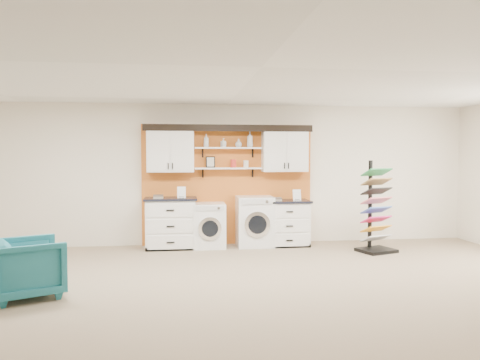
{
  "coord_description": "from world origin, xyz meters",
  "views": [
    {
      "loc": [
        -0.93,
        -5.38,
        1.78
      ],
      "look_at": [
        0.04,
        2.3,
        1.38
      ],
      "focal_mm": 35.0,
      "sensor_mm": 36.0,
      "label": 1
    }
  ],
  "objects": [
    {
      "name": "floor",
      "position": [
        0.0,
        0.0,
        0.0
      ],
      "size": [
        10.0,
        10.0,
        0.0
      ],
      "primitive_type": "plane",
      "color": "gray",
      "rests_on": "ground"
    },
    {
      "name": "armchair",
      "position": [
        -2.84,
        0.72,
        0.37
      ],
      "size": [
        1.08,
        1.07,
        0.74
      ],
      "primitive_type": "imported",
      "rotation": [
        0.0,
        0.0,
        2.01
      ],
      "color": "#1A6675",
      "rests_on": "floor"
    },
    {
      "name": "upper_cabinet_left",
      "position": [
        -1.13,
        3.79,
        1.88
      ],
      "size": [
        0.9,
        0.35,
        0.84
      ],
      "color": "white",
      "rests_on": "wall_back"
    },
    {
      "name": "shelf_upper",
      "position": [
        0.0,
        3.8,
        1.93
      ],
      "size": [
        1.32,
        0.28,
        0.03
      ],
      "primitive_type": "cube",
      "color": "white",
      "rests_on": "wall_back"
    },
    {
      "name": "picture_frame",
      "position": [
        -0.35,
        3.85,
        1.66
      ],
      "size": [
        0.18,
        0.02,
        0.22
      ],
      "color": "black",
      "rests_on": "shelf_lower"
    },
    {
      "name": "shelf_lower",
      "position": [
        0.0,
        3.8,
        1.53
      ],
      "size": [
        1.32,
        0.28,
        0.03
      ],
      "primitive_type": "cube",
      "color": "white",
      "rests_on": "wall_back"
    },
    {
      "name": "soap_bottle_d",
      "position": [
        0.43,
        3.8,
        2.1
      ],
      "size": [
        0.13,
        0.13,
        0.31
      ],
      "primitive_type": "imported",
      "rotation": [
        0.0,
        0.0,
        3.05
      ],
      "color": "silver",
      "rests_on": "shelf_upper"
    },
    {
      "name": "crown_molding",
      "position": [
        0.0,
        3.81,
        2.33
      ],
      "size": [
        3.3,
        0.41,
        0.13
      ],
      "color": "black",
      "rests_on": "wall_back"
    },
    {
      "name": "dryer",
      "position": [
        0.5,
        3.64,
        0.49
      ],
      "size": [
        0.7,
        0.71,
        0.98
      ],
      "color": "white",
      "rests_on": "floor"
    },
    {
      "name": "base_cabinet_right",
      "position": [
        1.13,
        3.64,
        0.45
      ],
      "size": [
        0.92,
        0.66,
        0.9
      ],
      "color": "white",
      "rests_on": "floor"
    },
    {
      "name": "canister_cream",
      "position": [
        0.35,
        3.8,
        1.61
      ],
      "size": [
        0.1,
        0.1,
        0.14
      ],
      "primitive_type": "cylinder",
      "color": "silver",
      "rests_on": "shelf_lower"
    },
    {
      "name": "wall_front",
      "position": [
        0.0,
        -4.0,
        1.4
      ],
      "size": [
        10.0,
        0.0,
        10.0
      ],
      "primitive_type": "plane",
      "rotation": [
        -1.57,
        0.0,
        0.0
      ],
      "color": "#EFE4CE",
      "rests_on": "floor"
    },
    {
      "name": "soap_bottle_c",
      "position": [
        0.2,
        3.8,
        2.03
      ],
      "size": [
        0.18,
        0.18,
        0.17
      ],
      "primitive_type": "imported",
      "rotation": [
        0.0,
        0.0,
        5.71
      ],
      "color": "silver",
      "rests_on": "shelf_upper"
    },
    {
      "name": "accent_panel",
      "position": [
        0.0,
        3.96,
        1.2
      ],
      "size": [
        3.4,
        0.07,
        2.4
      ],
      "primitive_type": "cube",
      "color": "#CA6722",
      "rests_on": "wall_back"
    },
    {
      "name": "canister_red",
      "position": [
        0.1,
        3.8,
        1.62
      ],
      "size": [
        0.11,
        0.11,
        0.16
      ],
      "primitive_type": "cylinder",
      "color": "red",
      "rests_on": "shelf_lower"
    },
    {
      "name": "upper_cabinet_right",
      "position": [
        1.13,
        3.79,
        1.88
      ],
      "size": [
        0.9,
        0.35,
        0.84
      ],
      "color": "white",
      "rests_on": "wall_back"
    },
    {
      "name": "base_cabinet_left",
      "position": [
        -1.13,
        3.64,
        0.49
      ],
      "size": [
        0.99,
        0.66,
        0.97
      ],
      "color": "white",
      "rests_on": "floor"
    },
    {
      "name": "soap_bottle_b",
      "position": [
        -0.1,
        3.8,
        2.03
      ],
      "size": [
        0.11,
        0.11,
        0.18
      ],
      "primitive_type": "imported",
      "rotation": [
        0.0,
        0.0,
        2.07
      ],
      "color": "silver",
      "rests_on": "shelf_upper"
    },
    {
      "name": "ceiling",
      "position": [
        0.0,
        0.0,
        2.8
      ],
      "size": [
        10.0,
        10.0,
        0.0
      ],
      "primitive_type": "plane",
      "rotation": [
        3.14,
        0.0,
        0.0
      ],
      "color": "white",
      "rests_on": "wall_back"
    },
    {
      "name": "washer",
      "position": [
        -0.4,
        3.64,
        0.43
      ],
      "size": [
        0.62,
        0.71,
        0.86
      ],
      "color": "white",
      "rests_on": "floor"
    },
    {
      "name": "wall_back",
      "position": [
        0.0,
        4.0,
        1.4
      ],
      "size": [
        10.0,
        0.0,
        10.0
      ],
      "primitive_type": "plane",
      "rotation": [
        1.57,
        0.0,
        0.0
      ],
      "color": "#EFE4CE",
      "rests_on": "floor"
    },
    {
      "name": "sample_rack",
      "position": [
        2.63,
        2.82,
        0.54
      ],
      "size": [
        0.75,
        0.68,
        1.69
      ],
      "rotation": [
        0.0,
        0.0,
        0.32
      ],
      "color": "black",
      "rests_on": "floor"
    },
    {
      "name": "soap_bottle_a",
      "position": [
        -0.44,
        3.8,
        2.07
      ],
      "size": [
        0.1,
        0.11,
        0.26
      ],
      "primitive_type": "imported",
      "rotation": [
        0.0,
        0.0,
        3.19
      ],
      "color": "silver",
      "rests_on": "shelf_upper"
    }
  ]
}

